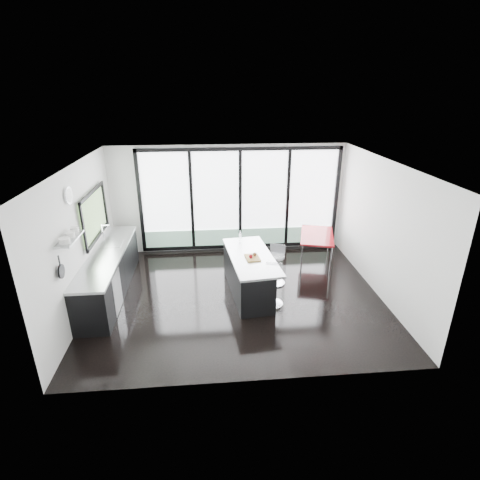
{
  "coord_description": "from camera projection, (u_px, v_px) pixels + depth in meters",
  "views": [
    {
      "loc": [
        -0.55,
        -6.88,
        4.11
      ],
      "look_at": [
        0.1,
        0.3,
        1.15
      ],
      "focal_mm": 28.0,
      "sensor_mm": 36.0,
      "label": 1
    }
  ],
  "objects": [
    {
      "name": "bar_stool_near",
      "position": [
        273.0,
        290.0,
        7.5
      ],
      "size": [
        0.51,
        0.51,
        0.67
      ],
      "primitive_type": "cylinder",
      "rotation": [
        0.0,
        0.0,
        -0.23
      ],
      "color": "silver",
      "rests_on": "floor"
    },
    {
      "name": "ceiling",
      "position": [
        236.0,
        163.0,
        6.88
      ],
      "size": [
        6.0,
        5.0,
        0.0
      ],
      "primitive_type": "cube",
      "color": "white",
      "rests_on": "wall_back"
    },
    {
      "name": "bar_stool_far",
      "position": [
        276.0,
        269.0,
        8.31
      ],
      "size": [
        0.57,
        0.57,
        0.69
      ],
      "primitive_type": "cylinder",
      "rotation": [
        0.0,
        0.0,
        -0.4
      ],
      "color": "silver",
      "rests_on": "floor"
    },
    {
      "name": "counter_cabinets",
      "position": [
        109.0,
        273.0,
        7.91
      ],
      "size": [
        0.69,
        3.24,
        1.36
      ],
      "color": "black",
      "rests_on": "floor"
    },
    {
      "name": "wall_left",
      "position": [
        85.0,
        227.0,
        7.35
      ],
      "size": [
        0.26,
        5.0,
        2.8
      ],
      "color": "silver",
      "rests_on": "ground"
    },
    {
      "name": "floor",
      "position": [
        237.0,
        296.0,
        7.94
      ],
      "size": [
        6.0,
        5.0,
        0.0
      ],
      "primitive_type": "cube",
      "color": "black",
      "rests_on": "ground"
    },
    {
      "name": "island",
      "position": [
        248.0,
        274.0,
        7.94
      ],
      "size": [
        1.09,
        2.16,
        1.1
      ],
      "color": "black",
      "rests_on": "floor"
    },
    {
      "name": "wall_back",
      "position": [
        239.0,
        204.0,
        9.75
      ],
      "size": [
        6.0,
        0.09,
        2.8
      ],
      "color": "silver",
      "rests_on": "ground"
    },
    {
      "name": "wall_front",
      "position": [
        251.0,
        301.0,
        5.11
      ],
      "size": [
        6.0,
        0.0,
        2.8
      ],
      "primitive_type": "cube",
      "color": "silver",
      "rests_on": "ground"
    },
    {
      "name": "red_table",
      "position": [
        316.0,
        248.0,
        9.36
      ],
      "size": [
        1.11,
        1.51,
        0.73
      ],
      "primitive_type": "cube",
      "rotation": [
        0.0,
        0.0,
        -0.27
      ],
      "color": "maroon",
      "rests_on": "floor"
    },
    {
      "name": "wall_right",
      "position": [
        382.0,
        229.0,
        7.66
      ],
      "size": [
        0.0,
        5.0,
        2.8
      ],
      "primitive_type": "cube",
      "color": "silver",
      "rests_on": "ground"
    }
  ]
}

